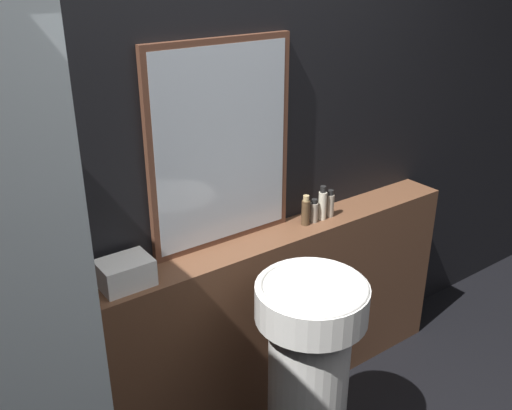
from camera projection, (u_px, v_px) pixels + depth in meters
wall_back at (210, 167)px, 2.38m from camera, size 8.00×0.06×2.50m
vanity_counter at (231, 338)px, 2.60m from camera, size 2.53×0.21×0.91m
pedestal_sink at (308, 375)px, 2.27m from camera, size 0.43×0.43×0.95m
mirror at (222, 147)px, 2.32m from camera, size 0.67×0.03×0.86m
towel_stack at (125, 273)px, 2.14m from camera, size 0.20×0.15×0.11m
shampoo_bottle at (306, 211)px, 2.62m from camera, size 0.04×0.04×0.15m
conditioner_bottle at (314, 211)px, 2.65m from camera, size 0.04×0.04×0.11m
lotion_bottle at (322, 204)px, 2.67m from camera, size 0.04×0.04×0.17m
body_wash_bottle at (330, 204)px, 2.70m from camera, size 0.04×0.04×0.14m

